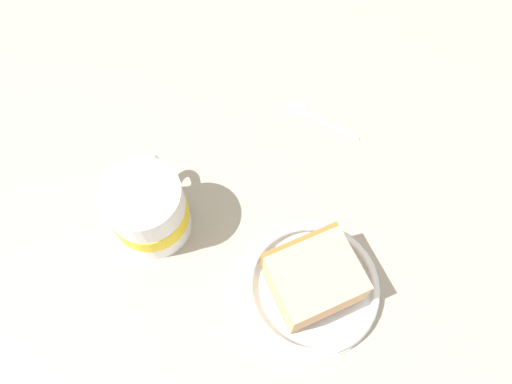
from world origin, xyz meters
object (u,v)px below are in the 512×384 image
object	(u,v)px
cake_slice	(314,278)
small_plate	(312,287)
tea_mug	(149,209)
teaspoon	(309,112)

from	to	relation	value
cake_slice	small_plate	bearing A→B (deg)	-140.04
tea_mug	teaspoon	bearing A→B (deg)	-33.84
small_plate	tea_mug	xyz separation A→B (cm)	(2.76, 21.69, 4.05)
cake_slice	tea_mug	distance (cm)	21.68
small_plate	teaspoon	bearing A→B (deg)	13.91
small_plate	cake_slice	distance (cm)	3.08
cake_slice	teaspoon	bearing A→B (deg)	13.65
cake_slice	tea_mug	size ratio (longest dim) A/B	1.07
cake_slice	tea_mug	bearing A→B (deg)	83.24
cake_slice	tea_mug	xyz separation A→B (cm)	(2.55, 21.51, 0.98)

